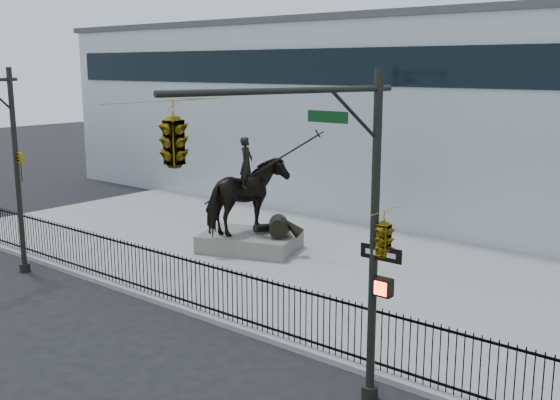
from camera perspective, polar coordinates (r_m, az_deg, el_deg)
The scene contains 7 objects.
ground at distance 18.96m, azimuth -11.16°, elevation -10.41°, with size 120.00×120.00×0.00m, color black.
plaza at distance 23.70m, azimuth 2.03°, elevation -5.49°, with size 30.00×12.00×0.15m, color gray.
building at distance 34.02m, azimuth 15.61°, elevation 6.89°, with size 44.00×14.00×9.00m, color silver.
picket_fence at distance 19.40m, azimuth -8.40°, elevation -6.95°, with size 22.10×0.10×1.50m.
statue_plinth at distance 24.94m, azimuth -2.64°, elevation -3.65°, with size 3.54×2.43×0.66m, color #5E5B56.
equestrian_statue at distance 24.52m, azimuth -2.53°, elevation 0.22°, with size 4.29×3.45×3.84m.
traffic_signal_right at distance 11.78m, azimuth 0.56°, elevation 0.94°, with size 2.17×6.86×7.00m.
Camera 1 is at (13.73, -11.02, 7.02)m, focal length 42.00 mm.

